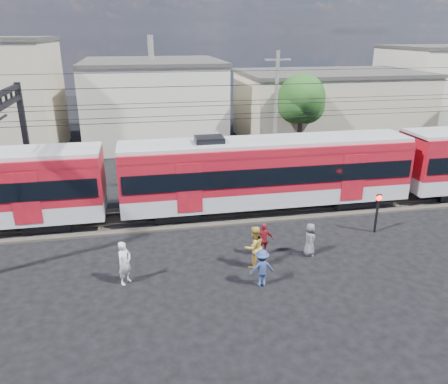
{
  "coord_description": "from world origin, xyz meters",
  "views": [
    {
      "loc": [
        -3.37,
        -14.27,
        9.68
      ],
      "look_at": [
        0.37,
        5.0,
        2.44
      ],
      "focal_mm": 35.0,
      "sensor_mm": 36.0,
      "label": 1
    }
  ],
  "objects_px": {
    "pedestrian_a": "(125,263)",
    "crossing_signal": "(378,206)",
    "commuter_train": "(270,171)",
    "pedestrian_c": "(262,268)"
  },
  "relations": [
    {
      "from": "pedestrian_a",
      "to": "crossing_signal",
      "type": "bearing_deg",
      "value": -38.13
    },
    {
      "from": "commuter_train",
      "to": "crossing_signal",
      "type": "distance_m",
      "value": 5.99
    },
    {
      "from": "pedestrian_a",
      "to": "crossing_signal",
      "type": "distance_m",
      "value": 12.7
    },
    {
      "from": "commuter_train",
      "to": "pedestrian_c",
      "type": "relative_size",
      "value": 31.73
    },
    {
      "from": "pedestrian_c",
      "to": "crossing_signal",
      "type": "distance_m",
      "value": 8.0
    },
    {
      "from": "commuter_train",
      "to": "crossing_signal",
      "type": "relative_size",
      "value": 24.4
    },
    {
      "from": "pedestrian_c",
      "to": "crossing_signal",
      "type": "xyz_separation_m",
      "value": [
        7.06,
        3.71,
        0.64
      ]
    },
    {
      "from": "commuter_train",
      "to": "pedestrian_a",
      "type": "xyz_separation_m",
      "value": [
        -7.93,
        -6.29,
        -1.48
      ]
    },
    {
      "from": "pedestrian_c",
      "to": "crossing_signal",
      "type": "bearing_deg",
      "value": -155.57
    },
    {
      "from": "commuter_train",
      "to": "pedestrian_c",
      "type": "distance_m",
      "value": 8.11
    }
  ]
}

